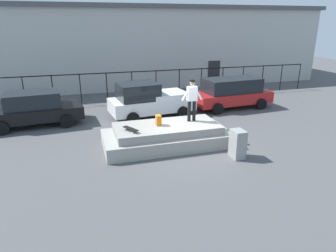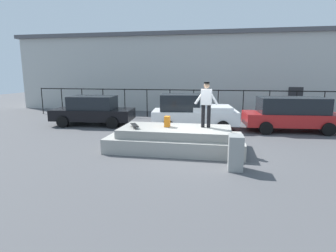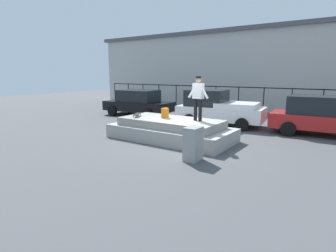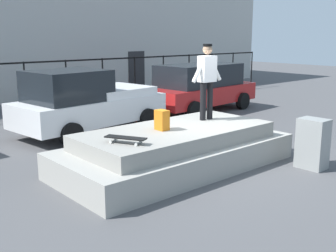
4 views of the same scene
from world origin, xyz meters
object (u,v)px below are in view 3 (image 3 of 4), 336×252
skateboarder (198,95)px  skateboard (137,114)px  car_black_sedan_near (138,103)px  car_white_pickup_mid (218,108)px  utility_box (193,144)px  car_red_hatchback_far (328,115)px  backpack (165,113)px

skateboarder → skateboard: (-2.71, -0.55, -0.91)m
skateboard → car_black_sedan_near: bearing=130.2°
skateboarder → car_white_pickup_mid: 4.14m
skateboard → utility_box: 4.11m
skateboard → car_black_sedan_near: size_ratio=0.17×
car_white_pickup_mid → car_red_hatchback_far: (5.08, 0.40, 0.00)m
car_black_sedan_near → car_red_hatchback_far: (10.83, 0.19, 0.07)m
skateboard → backpack: bearing=18.2°
car_white_pickup_mid → car_red_hatchback_far: 5.10m
car_black_sedan_near → car_red_hatchback_far: car_red_hatchback_far is taller
backpack → car_white_pickup_mid: 4.11m
backpack → car_black_sedan_near: (-5.17, 4.28, -0.23)m
car_red_hatchback_far → utility_box: 7.23m
car_white_pickup_mid → utility_box: bearing=-72.3°
car_black_sedan_near → utility_box: (7.69, -6.31, -0.31)m
skateboarder → utility_box: 2.76m
skateboard → car_white_pickup_mid: size_ratio=0.17×
skateboarder → car_white_pickup_mid: size_ratio=0.38×
car_white_pickup_mid → utility_box: car_white_pickup_mid is taller
backpack → car_white_pickup_mid: car_white_pickup_mid is taller
backpack → skateboard: bearing=-70.7°
skateboarder → car_white_pickup_mid: bearing=103.1°
car_black_sedan_near → utility_box: 9.95m
skateboarder → car_black_sedan_near: skateboarder is taller
skateboard → utility_box: size_ratio=0.73×
car_white_pickup_mid → backpack: bearing=-98.1°
skateboarder → skateboard: 2.91m
backpack → car_white_pickup_mid: (0.58, 4.07, -0.16)m
skateboard → car_white_pickup_mid: car_white_pickup_mid is taller
skateboarder → car_white_pickup_mid: skateboarder is taller
car_red_hatchback_far → car_black_sedan_near: bearing=-179.0°
car_black_sedan_near → car_white_pickup_mid: car_white_pickup_mid is taller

